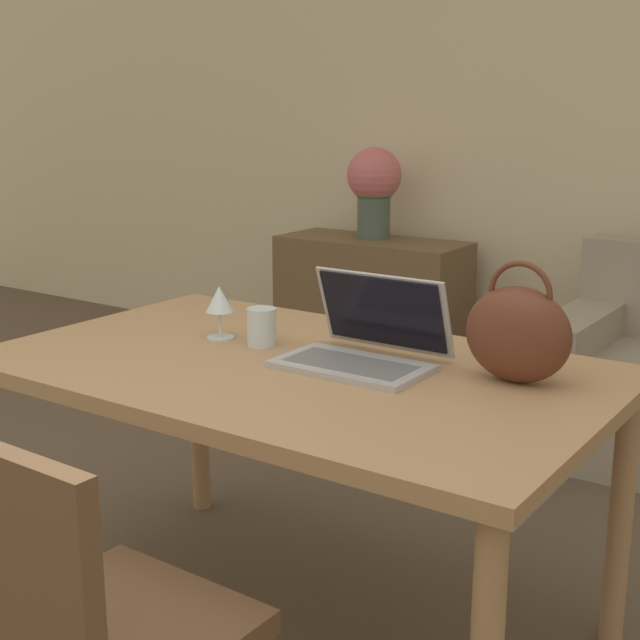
% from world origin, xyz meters
% --- Properties ---
extents(wall_back, '(10.00, 0.06, 2.70)m').
position_xyz_m(wall_back, '(0.00, 3.22, 1.35)').
color(wall_back, beige).
rests_on(wall_back, ground_plane).
extents(dining_table, '(1.55, 0.94, 0.75)m').
position_xyz_m(dining_table, '(-0.09, 0.76, 0.67)').
color(dining_table, '#A87F56').
rests_on(dining_table, ground_plane).
extents(chair, '(0.45, 0.45, 0.86)m').
position_xyz_m(chair, '(0.04, -0.06, 0.49)').
color(chair, brown).
rests_on(chair, ground_plane).
extents(sideboard, '(0.97, 0.40, 0.71)m').
position_xyz_m(sideboard, '(-1.15, 2.87, 0.35)').
color(sideboard, brown).
rests_on(sideboard, ground_plane).
extents(laptop, '(0.37, 0.30, 0.22)m').
position_xyz_m(laptop, '(0.05, 0.86, 0.81)').
color(laptop, '#ADADB2').
rests_on(laptop, dining_table).
extents(drinking_glass, '(0.08, 0.08, 0.10)m').
position_xyz_m(drinking_glass, '(-0.26, 0.84, 0.80)').
color(drinking_glass, silver).
rests_on(drinking_glass, dining_table).
extents(wine_glass, '(0.08, 0.08, 0.15)m').
position_xyz_m(wine_glass, '(-0.40, 0.83, 0.85)').
color(wine_glass, silver).
rests_on(wine_glass, dining_table).
extents(handbag, '(0.25, 0.13, 0.29)m').
position_xyz_m(handbag, '(0.42, 0.93, 0.86)').
color(handbag, '#592D1E').
rests_on(handbag, dining_table).
extents(flower_vase, '(0.28, 0.28, 0.46)m').
position_xyz_m(flower_vase, '(-1.17, 2.91, 0.98)').
color(flower_vase, '#47564C').
rests_on(flower_vase, sideboard).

